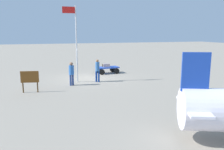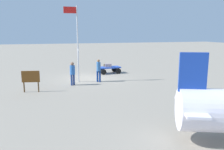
# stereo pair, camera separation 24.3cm
# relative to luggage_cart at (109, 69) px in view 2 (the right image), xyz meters

# --- Properties ---
(ground_plane) EXTENTS (120.00, 120.00, 0.00)m
(ground_plane) POSITION_rel_luggage_cart_xyz_m (2.13, 1.78, -0.44)
(ground_plane) COLOR gray
(luggage_cart) EXTENTS (2.09, 1.27, 0.60)m
(luggage_cart) POSITION_rel_luggage_cart_xyz_m (0.00, 0.00, 0.00)
(luggage_cart) COLOR blue
(luggage_cart) RESTS_ON ground
(suitcase_grey) EXTENTS (0.55, 0.43, 0.25)m
(suitcase_grey) POSITION_rel_luggage_cart_xyz_m (0.15, -0.17, 0.29)
(suitcase_grey) COLOR #3E3527
(suitcase_grey) RESTS_ON luggage_cart
(suitcase_dark) EXTENTS (0.63, 0.49, 0.31)m
(suitcase_dark) POSITION_rel_luggage_cart_xyz_m (0.09, 0.12, 0.31)
(suitcase_dark) COLOR gray
(suitcase_dark) RESTS_ON luggage_cart
(worker_lead) EXTENTS (0.43, 0.43, 1.72)m
(worker_lead) POSITION_rel_luggage_cart_xyz_m (1.78, 3.31, 0.54)
(worker_lead) COLOR navy
(worker_lead) RESTS_ON ground
(worker_trailing) EXTENTS (0.49, 0.49, 1.66)m
(worker_trailing) POSITION_rel_luggage_cart_xyz_m (3.81, 3.84, 0.54)
(worker_trailing) COLOR navy
(worker_trailing) RESTS_ON ground
(flagpole) EXTENTS (1.00, 0.10, 5.62)m
(flagpole) POSITION_rel_luggage_cart_xyz_m (3.32, 2.86, 2.82)
(flagpole) COLOR silver
(flagpole) RESTS_ON ground
(signboard) EXTENTS (1.09, 0.27, 1.36)m
(signboard) POSITION_rel_luggage_cart_xyz_m (6.56, 4.99, 0.46)
(signboard) COLOR #4C3319
(signboard) RESTS_ON ground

